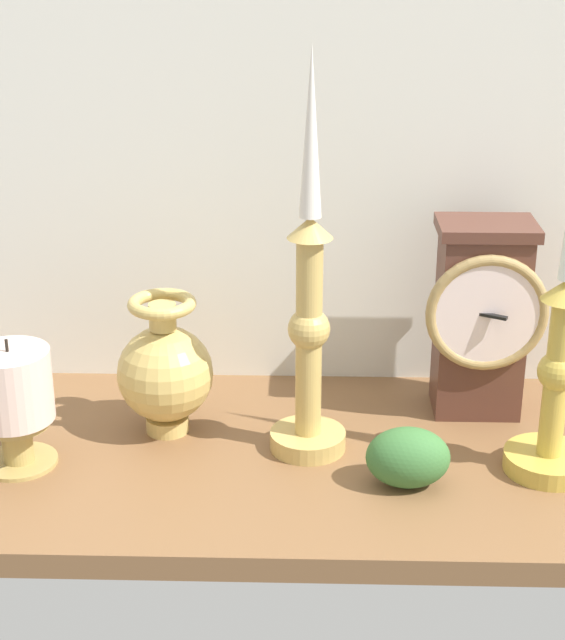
{
  "coord_description": "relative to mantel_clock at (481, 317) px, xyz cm",
  "views": [
    {
      "loc": [
        -4.93,
        -88.42,
        49.81
      ],
      "look_at": [
        -7.42,
        0.0,
        14.0
      ],
      "focal_mm": 57.16,
      "sensor_mm": 36.0,
      "label": 1
    }
  ],
  "objects": [
    {
      "name": "back_wall",
      "position": [
        -12.81,
        9.11,
        21.7
      ],
      "size": [
        120.0,
        2.0,
        65.0
      ],
      "primitive_type": "cube",
      "color": "silver",
      "rests_on": "ground_plane"
    },
    {
      "name": "ground_plane",
      "position": [
        -12.81,
        -9.39,
        -12.0
      ],
      "size": [
        100.0,
        36.0,
        2.4
      ],
      "primitive_type": "cube",
      "color": "brown"
    },
    {
      "name": "ivy_sprig",
      "position": [
        -8.5,
        -15.4,
        -7.92
      ],
      "size": [
        7.82,
        5.47,
        5.78
      ],
      "color": "#3A7035",
      "rests_on": "ground_plane"
    },
    {
      "name": "candlestick_tall_left",
      "position": [
        5.15,
        -12.29,
        0.43
      ],
      "size": [
        8.38,
        8.38,
        38.71
      ],
      "color": "gold",
      "rests_on": "ground_plane"
    },
    {
      "name": "brass_vase_bulbous",
      "position": [
        -32.15,
        -5.44,
        -3.99
      ],
      "size": [
        9.71,
        9.71,
        14.57
      ],
      "color": "tan",
      "rests_on": "ground_plane"
    },
    {
      "name": "pillar_candle_front",
      "position": [
        -45.62,
        -12.5,
        -3.75
      ],
      "size": [
        7.73,
        7.73,
        13.04
      ],
      "color": "tan",
      "rests_on": "ground_plane"
    },
    {
      "name": "candlestick_tall_center",
      "position": [
        -17.74,
        -8.67,
        2.73
      ],
      "size": [
        7.51,
        7.51,
        39.46
      ],
      "color": "tan",
      "rests_on": "ground_plane"
    },
    {
      "name": "mantel_clock",
      "position": [
        0.0,
        0.0,
        0.0
      ],
      "size": [
        12.32,
        8.92,
        20.77
      ],
      "color": "#563126",
      "rests_on": "ground_plane"
    }
  ]
}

